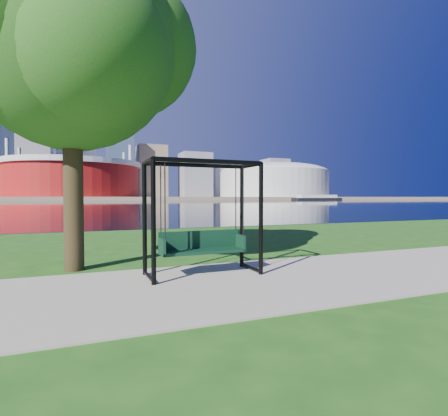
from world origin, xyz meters
TOP-DOWN VIEW (x-y plane):
  - ground at (0.00, 0.00)m, footprint 900.00×900.00m
  - path at (0.00, -0.50)m, footprint 120.00×4.00m
  - river at (0.00, 102.00)m, footprint 900.00×180.00m
  - far_bank at (0.00, 306.00)m, footprint 900.00×228.00m
  - stadium at (-10.00, 235.00)m, footprint 83.00×83.00m
  - arena at (135.00, 235.00)m, footprint 84.00×84.00m
  - skyline at (-4.27, 319.39)m, footprint 392.00×66.00m
  - swing at (-0.60, 0.44)m, footprint 2.49×1.12m
  - park_tree at (-3.32, 2.15)m, footprint 6.29×5.68m
  - barge at (137.07, 182.19)m, footprint 33.30×10.46m

SIDE VIEW (x-z plane):
  - ground at x=0.00m, z-range 0.00..0.00m
  - river at x=0.00m, z-range 0.00..0.02m
  - path at x=0.00m, z-range 0.00..0.03m
  - far_bank at x=0.00m, z-range 0.00..2.00m
  - swing at x=-0.60m, z-range -0.04..2.48m
  - barge at x=137.07m, z-range -0.15..3.13m
  - park_tree at x=-3.32m, z-range 1.52..9.33m
  - stadium at x=-10.00m, z-range -1.77..30.23m
  - arena at x=135.00m, z-range 2.59..29.15m
  - skyline at x=-4.27m, z-range -12.36..84.14m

